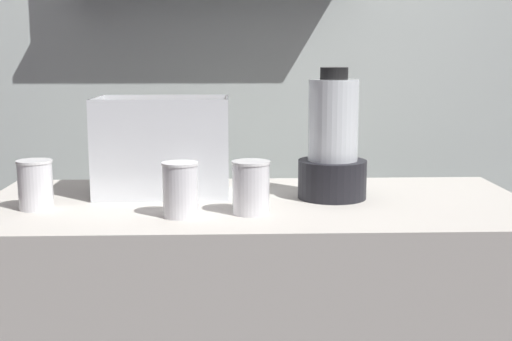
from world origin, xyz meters
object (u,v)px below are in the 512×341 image
juice_cup_beet_middle (251,190)px  juice_cup_carrot_left (180,192)px  juice_cup_pomegranate_far_left (35,187)px  carrot_display_bin (166,164)px  blender_pitcher (333,147)px

juice_cup_beet_middle → juice_cup_carrot_left: bearing=-171.7°
juice_cup_pomegranate_far_left → carrot_display_bin: bearing=29.7°
carrot_display_bin → juice_cup_pomegranate_far_left: carrot_display_bin is taller
carrot_display_bin → blender_pitcher: 0.45m
juice_cup_carrot_left → juice_cup_beet_middle: bearing=8.3°
juice_cup_carrot_left → juice_cup_beet_middle: (0.16, 0.02, -0.00)m
juice_cup_beet_middle → juice_cup_pomegranate_far_left: bearing=172.8°
blender_pitcher → juice_cup_beet_middle: 0.29m
carrot_display_bin → blender_pitcher: bearing=-8.7°
carrot_display_bin → blender_pitcher: (0.44, -0.07, 0.05)m
blender_pitcher → carrot_display_bin: bearing=171.3°
carrot_display_bin → blender_pitcher: blender_pitcher is taller
juice_cup_pomegranate_far_left → juice_cup_beet_middle: juice_cup_beet_middle is taller
carrot_display_bin → juice_cup_beet_middle: 0.33m
blender_pitcher → juice_cup_carrot_left: blender_pitcher is taller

